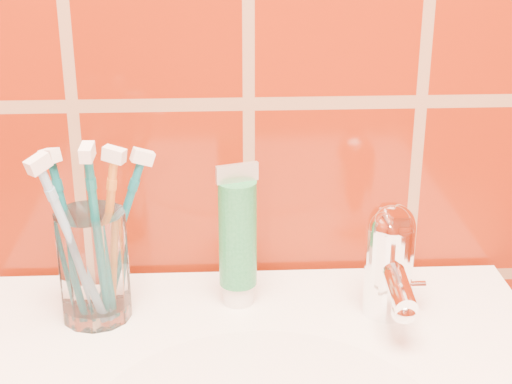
{
  "coord_description": "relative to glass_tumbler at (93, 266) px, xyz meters",
  "views": [
    {
      "loc": [
        -0.03,
        0.41,
        1.26
      ],
      "look_at": [
        0.0,
        1.08,
        0.99
      ],
      "focal_mm": 55.0,
      "sensor_mm": 36.0,
      "label": 1
    }
  ],
  "objects": [
    {
      "name": "glass_tumbler",
      "position": [
        0.0,
        0.0,
        0.0
      ],
      "size": [
        0.08,
        0.08,
        0.11
      ],
      "primitive_type": "cylinder",
      "rotation": [
        0.0,
        0.0,
        0.21
      ],
      "color": "white",
      "rests_on": "pedestal_sink"
    },
    {
      "name": "toothpaste_tube",
      "position": [
        0.14,
        0.02,
        0.02
      ],
      "size": [
        0.04,
        0.04,
        0.15
      ],
      "rotation": [
        0.0,
        0.0,
        0.3
      ],
      "color": "white",
      "rests_on": "pedestal_sink"
    },
    {
      "name": "faucet",
      "position": [
        0.29,
        -0.01,
        0.01
      ],
      "size": [
        0.05,
        0.11,
        0.12
      ],
      "color": "white",
      "rests_on": "pedestal_sink"
    },
    {
      "name": "toothbrush_0",
      "position": [
        0.02,
        0.0,
        0.03
      ],
      "size": [
        0.08,
        0.07,
        0.19
      ],
      "primitive_type": null,
      "rotation": [
        0.16,
        0.0,
        1.21
      ],
      "color": "orange",
      "rests_on": "glass_tumbler"
    },
    {
      "name": "toothbrush_1",
      "position": [
        -0.01,
        -0.03,
        0.04
      ],
      "size": [
        0.13,
        0.13,
        0.21
      ],
      "primitive_type": null,
      "rotation": [
        0.31,
        0.0,
        -0.77
      ],
      "color": "#7EB5E0",
      "rests_on": "glass_tumbler"
    },
    {
      "name": "toothbrush_2",
      "position": [
        0.02,
        0.02,
        0.03
      ],
      "size": [
        0.12,
        0.1,
        0.18
      ],
      "primitive_type": null,
      "rotation": [
        0.35,
        0.0,
        1.87
      ],
      "color": "#0D6172",
      "rests_on": "glass_tumbler"
    },
    {
      "name": "toothbrush_3",
      "position": [
        0.01,
        -0.01,
        0.04
      ],
      "size": [
        0.03,
        0.08,
        0.2
      ],
      "primitive_type": null,
      "rotation": [
        0.15,
        0.0,
        -0.05
      ],
      "color": "#0D686D",
      "rests_on": "glass_tumbler"
    },
    {
      "name": "toothbrush_4",
      "position": [
        -0.02,
        0.01,
        0.03
      ],
      "size": [
        0.1,
        0.1,
        0.19
      ],
      "primitive_type": null,
      "rotation": [
        0.24,
        0.0,
        -2.31
      ],
      "color": "#0B5964",
      "rests_on": "glass_tumbler"
    }
  ]
}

